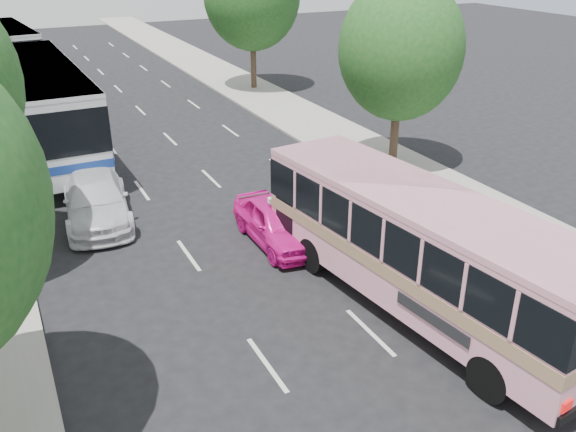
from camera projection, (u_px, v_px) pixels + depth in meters
ground at (300, 303)px, 16.79m from camera, size 120.00×120.00×0.00m
sidewalk_right at (273, 103)px, 36.44m from camera, size 4.00×90.00×0.12m
tree_right_near at (404, 44)px, 24.58m from camera, size 5.10×5.10×7.95m
pink_bus at (419, 240)px, 15.75m from camera, size 3.87×10.63×3.32m
pink_taxi at (276, 222)px, 19.82m from camera, size 1.73×4.24×1.44m
white_pickup at (96, 199)px, 21.40m from camera, size 2.77×5.53×1.54m
tour_coach_front at (44, 101)px, 27.26m from camera, size 3.25×13.68×4.07m
tour_coach_rear at (12, 44)px, 44.64m from camera, size 3.42×10.85×3.19m
taxi_roof_sign at (276, 199)px, 19.48m from camera, size 0.55×0.18×0.18m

